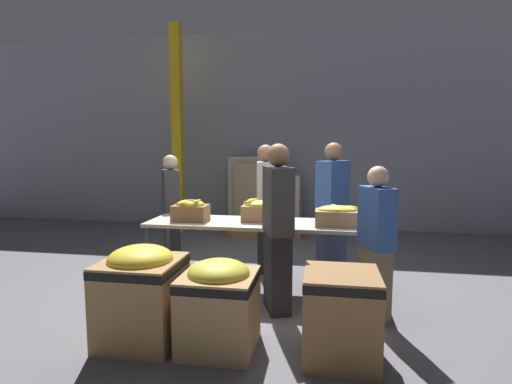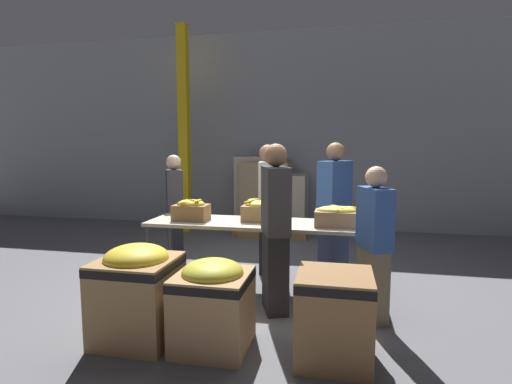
{
  "view_description": "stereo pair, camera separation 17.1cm",
  "coord_description": "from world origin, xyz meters",
  "views": [
    {
      "loc": [
        0.77,
        -4.55,
        1.71
      ],
      "look_at": [
        -0.01,
        -0.0,
        1.17
      ],
      "focal_mm": 28.0,
      "sensor_mm": 36.0,
      "label": 1
    },
    {
      "loc": [
        0.94,
        -4.52,
        1.71
      ],
      "look_at": [
        -0.01,
        -0.0,
        1.17
      ],
      "focal_mm": 28.0,
      "sensor_mm": 36.0,
      "label": 2
    }
  ],
  "objects": [
    {
      "name": "volunteer_0",
      "position": [
        -1.35,
        0.74,
        0.78
      ],
      "size": [
        0.38,
        0.47,
        1.58
      ],
      "rotation": [
        0.0,
        0.0,
        -1.09
      ],
      "color": "black",
      "rests_on": "ground_plane"
    },
    {
      "name": "pallet_stack_2",
      "position": [
        -0.55,
        3.12,
        0.74
      ],
      "size": [
        0.97,
        0.97,
        1.5
      ],
      "color": "olive",
      "rests_on": "ground_plane"
    },
    {
      "name": "donation_bin_1",
      "position": [
        -0.08,
        -1.44,
        0.4
      ],
      "size": [
        0.61,
        0.61,
        0.76
      ],
      "color": "tan",
      "rests_on": "ground_plane"
    },
    {
      "name": "volunteer_4",
      "position": [
        0.88,
        0.65,
        0.87
      ],
      "size": [
        0.45,
        0.52,
        1.75
      ],
      "rotation": [
        0.0,
        0.0,
        -2.14
      ],
      "color": "#2D3856",
      "rests_on": "ground_plane"
    },
    {
      "name": "pallet_stack_1",
      "position": [
        -0.15,
        3.05,
        0.57
      ],
      "size": [
        1.05,
        1.05,
        1.17
      ],
      "color": "olive",
      "rests_on": "ground_plane"
    },
    {
      "name": "banana_box_0",
      "position": [
        -0.79,
        -0.06,
        0.94
      ],
      "size": [
        0.41,
        0.28,
        0.27
      ],
      "color": "olive",
      "rests_on": "sorting_table"
    },
    {
      "name": "volunteer_1",
      "position": [
        0.31,
        -0.58,
        0.86
      ],
      "size": [
        0.37,
        0.51,
        1.73
      ],
      "rotation": [
        0.0,
        0.0,
        1.91
      ],
      "color": "black",
      "rests_on": "ground_plane"
    },
    {
      "name": "volunteer_3",
      "position": [
        1.28,
        -0.61,
        0.75
      ],
      "size": [
        0.34,
        0.45,
        1.51
      ],
      "rotation": [
        0.0,
        0.0,
        1.95
      ],
      "color": "#6B604C",
      "rests_on": "ground_plane"
    },
    {
      "name": "wall_back",
      "position": [
        0.0,
        3.73,
        2.0
      ],
      "size": [
        16.0,
        0.08,
        4.0
      ],
      "color": "#9399A3",
      "rests_on": "ground_plane"
    },
    {
      "name": "banana_box_1",
      "position": [
        0.01,
        0.08,
        0.94
      ],
      "size": [
        0.39,
        0.31,
        0.27
      ],
      "color": "#A37A4C",
      "rests_on": "sorting_table"
    },
    {
      "name": "support_pillar",
      "position": [
        -2.06,
        2.9,
        2.0
      ],
      "size": [
        0.19,
        0.19,
        4.0
      ],
      "color": "yellow",
      "rests_on": "ground_plane"
    },
    {
      "name": "donation_bin_2",
      "position": [
        0.92,
        -1.44,
        0.38
      ],
      "size": [
        0.59,
        0.59,
        0.71
      ],
      "color": "olive",
      "rests_on": "ground_plane"
    },
    {
      "name": "sorting_table",
      "position": [
        0.0,
        0.0,
        0.76
      ],
      "size": [
        2.59,
        0.73,
        0.81
      ],
      "color": "#B2A893",
      "rests_on": "ground_plane"
    },
    {
      "name": "banana_box_2",
      "position": [
        0.92,
        -0.07,
        0.93
      ],
      "size": [
        0.48,
        0.31,
        0.23
      ],
      "color": "tan",
      "rests_on": "sorting_table"
    },
    {
      "name": "pallet_stack_0",
      "position": [
        -0.41,
        2.96,
        0.69
      ],
      "size": [
        0.97,
        0.97,
        1.4
      ],
      "color": "olive",
      "rests_on": "ground_plane"
    },
    {
      "name": "volunteer_2",
      "position": [
        -0.01,
        0.73,
        0.85
      ],
      "size": [
        0.3,
        0.49,
        1.72
      ],
      "rotation": [
        0.0,
        0.0,
        -1.42
      ],
      "color": "black",
      "rests_on": "ground_plane"
    },
    {
      "name": "ground_plane",
      "position": [
        0.0,
        0.0,
        0.0
      ],
      "size": [
        30.0,
        30.0,
        0.0
      ],
      "primitive_type": "plane",
      "color": "slate"
    },
    {
      "name": "donation_bin_0",
      "position": [
        -0.77,
        -1.44,
        0.45
      ],
      "size": [
        0.65,
        0.65,
        0.86
      ],
      "color": "#A37A4C",
      "rests_on": "ground_plane"
    }
  ]
}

